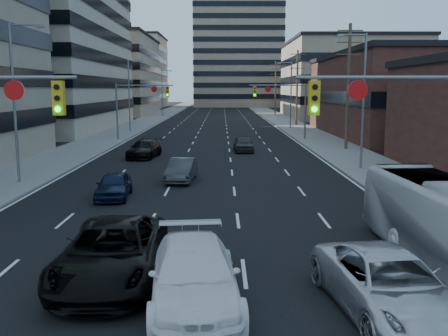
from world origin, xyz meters
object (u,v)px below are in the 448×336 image
black_pickup (112,252)px  sedan_blue (114,185)px  white_van (194,275)px  silver_suv (389,285)px

black_pickup → sedan_blue: bearing=100.4°
black_pickup → white_van: 2.96m
silver_suv → white_van: bearing=166.3°
black_pickup → white_van: (2.43, -1.69, -0.04)m
black_pickup → white_van: size_ratio=1.10×
white_van → silver_suv: size_ratio=1.00×
white_van → black_pickup: bearing=139.7°
silver_suv → sedan_blue: (-9.49, 13.14, -0.10)m
white_van → sedan_blue: white_van is taller
white_van → silver_suv: 4.80m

